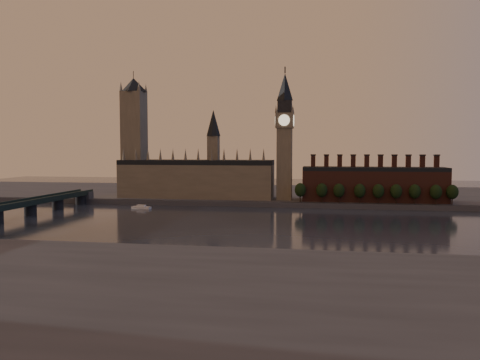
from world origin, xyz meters
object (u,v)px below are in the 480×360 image
Objects in this scene: victoria_tower at (134,133)px; westminster_bridge at (11,208)px; river_boat at (141,207)px; big_ben at (285,135)px.

victoria_tower is 0.54× the size of westminster_bridge.
westminster_bridge is 90.65m from river_boat.
river_boat is (-104.84, -45.18, -55.67)m from big_ben.
victoria_tower is at bearing 126.45° from river_boat.
westminster_bridge is at bearing -145.67° from big_ben.
westminster_bridge is at bearing -106.56° from victoria_tower.
westminster_bridge is (-165.00, -112.70, -49.39)m from big_ben.
westminster_bridge is at bearing -121.88° from river_boat.
westminster_bridge is 12.82× the size of river_boat.
big_ben is 6.86× the size of river_boat.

